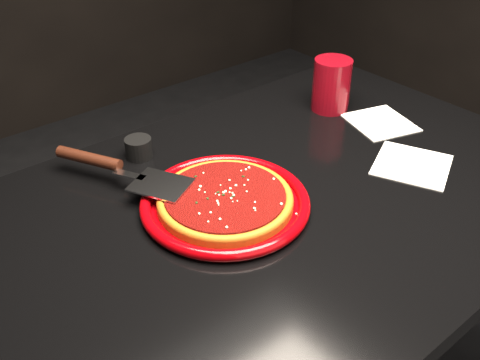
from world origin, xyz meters
name	(u,v)px	position (x,y,z in m)	size (l,w,h in m)	color
table	(274,325)	(0.00, 0.00, 0.38)	(1.20, 0.80, 0.75)	black
plate	(225,202)	(-0.11, 0.03, 0.76)	(0.31, 0.31, 0.02)	#820205
pizza_crust	(225,201)	(-0.11, 0.03, 0.77)	(0.25, 0.25, 0.01)	brown
pizza_crust_rim	(225,198)	(-0.11, 0.03, 0.77)	(0.25, 0.25, 0.02)	brown
pizza_sauce	(225,196)	(-0.11, 0.03, 0.78)	(0.22, 0.22, 0.01)	#690D0A
parmesan_dusting	(225,193)	(-0.11, 0.03, 0.78)	(0.22, 0.22, 0.01)	beige
basil_flecks	(225,194)	(-0.11, 0.03, 0.78)	(0.20, 0.20, 0.00)	black
pizza_server	(123,168)	(-0.22, 0.21, 0.79)	(0.10, 0.35, 0.03)	silver
cup	(331,85)	(0.34, 0.19, 0.81)	(0.09, 0.09, 0.13)	maroon
napkin_a	(412,165)	(0.28, -0.10, 0.75)	(0.15, 0.15, 0.00)	white
napkin_b	(380,123)	(0.38, 0.06, 0.75)	(0.13, 0.14, 0.00)	white
ramekin	(139,148)	(-0.14, 0.29, 0.77)	(0.06, 0.06, 0.04)	black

